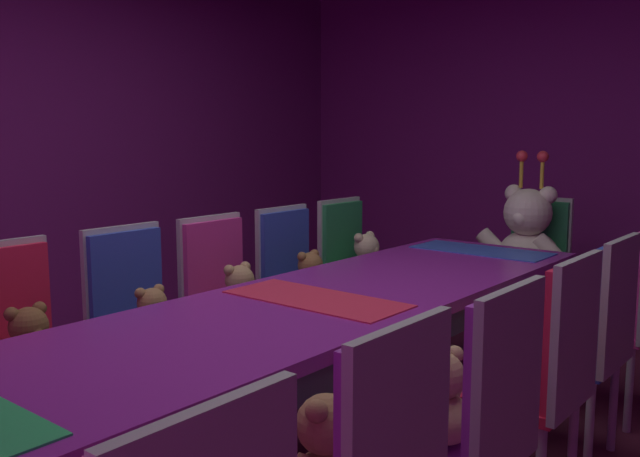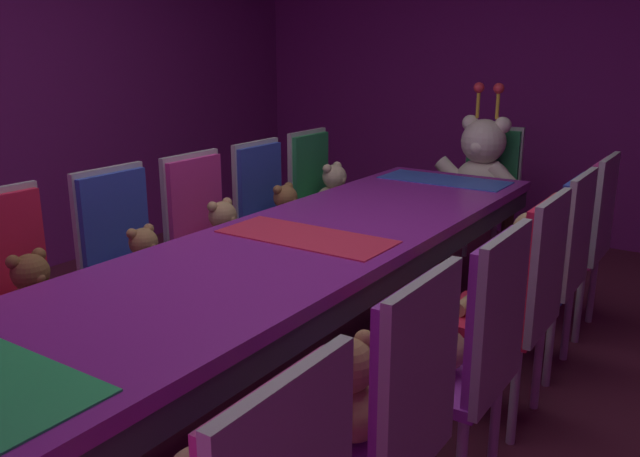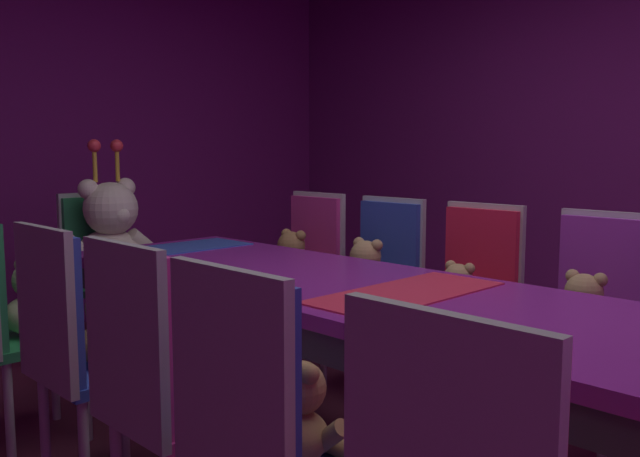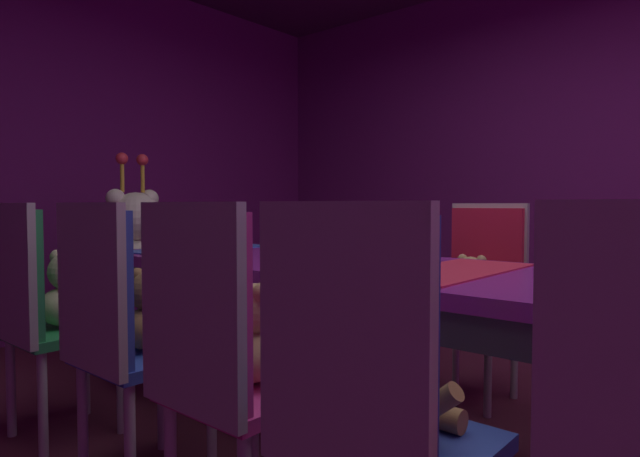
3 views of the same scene
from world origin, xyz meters
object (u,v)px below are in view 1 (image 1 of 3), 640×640
Objects in this scene: chair_left_1 at (35,406)px; teddy_right_2 at (340,490)px; throne_chair at (591,404)px; chair_right_2 at (374,509)px; banquet_table at (146,420)px; teddy_left_3 at (316,401)px; teddy_left_1 at (36,417)px; teddy_right_3 at (537,469)px; chair_left_3 at (303,392)px; teddy_left_2 at (191,408)px; chair_right_3 at (584,480)px; chair_left_2 at (183,398)px; teddy_right_1 at (70,524)px; king_teddy_bear at (558,371)px; chair_right_1 at (76,548)px.

teddy_right_2 is (1.54, 0.56, -0.00)m from chair_left_1.
chair_right_2 is at bearing 30.57° from throne_chair.
banquet_table reaches higher than teddy_left_3.
teddy_left_3 is 0.29× the size of throne_chair.
teddy_left_1 is 1.51m from teddy_right_2.
banquet_table is 0.75m from teddy_right_2.
chair_left_3 is at bearing -1.38° from teddy_right_3.
teddy_left_1 is at bearing -91.80° from teddy_left_2.
chair_right_2 is at bearing 89.13° from chair_right_3.
chair_left_3 reaches higher than banquet_table.
chair_left_2 reaches higher than teddy_left_2.
throne_chair is at bearing 52.07° from teddy_left_3.
teddy_left_3 is at bearing 0.00° from chair_left_3.
chair_left_2 is 1.61m from teddy_right_1.
teddy_right_3 is at bearing -0.00° from chair_right_3.
teddy_left_1 is at bearing -21.16° from king_teddy_bear.
chair_left_1 is 2.16m from throne_chair.
banquet_table is 0.75m from teddy_left_2.
chair_left_1 is at bearing -161.58° from banquet_table.
chair_right_2 is (0.01, 0.52, 0.00)m from chair_right_1.
king_teddy_bear reaches higher than chair_right_2.
chair_right_1 is 2.12m from throne_chair.
teddy_right_2 is at bearing 19.93° from chair_left_1.
banquet_table is at bearing 18.23° from chair_right_2.
throne_chair is at bearing 59.68° from chair_left_2.
teddy_left_2 is at bearing -0.41° from teddy_right_2.
chair_left_3 reaches higher than teddy_left_3.
chair_right_2 reaches higher than teddy_right_1.
chair_left_2 is 1.74m from chair_right_1.
banquet_table is 1.16m from chair_right_3.
teddy_left_1 is 0.99× the size of teddy_left_2.
teddy_right_2 is (1.40, 0.56, 0.02)m from teddy_left_1.
chair_left_2 is 3.46× the size of teddy_left_2.
chair_left_2 is at bearing -30.32° from throne_chair.
chair_right_2 is (1.55, 0.56, 0.02)m from teddy_left_1.
chair_right_1 and throne_chair have the same top height.
teddy_right_1 is at bearing -21.16° from teddy_left_2.
chair_right_3 is (0.02, 1.04, 0.00)m from chair_right_1.
chair_right_3 is at bearing 43.05° from throne_chair.
teddy_left_2 is at bearing -19.29° from chair_right_1.
teddy_right_1 is at bearing -35.41° from chair_left_3.
chair_right_1 is (1.51, -1.07, 0.02)m from teddy_left_3.
teddy_left_1 is 0.29× the size of chair_right_2.
chair_left_1 is at bearing -91.17° from chair_left_3.
banquet_table is 8.20× the size of teddy_left_1.
chair_left_3 is 1.00× the size of throne_chair.
king_teddy_bear reaches higher than chair_right_1.
chair_left_3 is (-0.82, 0.83, -0.06)m from banquet_table.
king_teddy_bear is (-0.83, 1.78, 0.14)m from chair_right_1.
king_teddy_bear is at bearing -46.47° from teddy_right_3.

